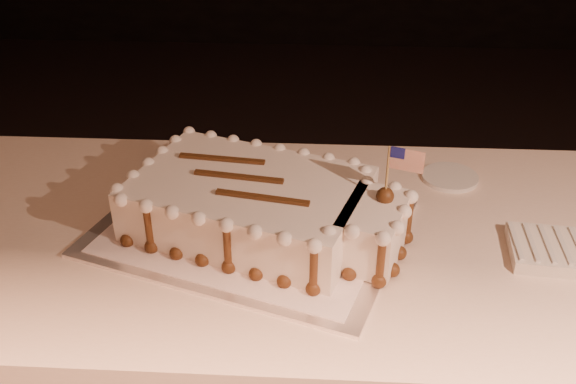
# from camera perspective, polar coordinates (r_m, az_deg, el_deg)

# --- Properties ---
(banquet_table) EXTENTS (2.40, 0.80, 0.75)m
(banquet_table) POSITION_cam_1_polar(r_m,az_deg,el_deg) (1.62, 12.36, -14.70)
(banquet_table) COLOR beige
(banquet_table) RESTS_ON ground
(cake_board) EXTENTS (0.73, 0.63, 0.01)m
(cake_board) POSITION_cam_1_polar(r_m,az_deg,el_deg) (1.36, -3.38, -3.16)
(cake_board) COLOR white
(cake_board) RESTS_ON banquet_table
(doily) EXTENTS (0.65, 0.57, 0.00)m
(doily) POSITION_cam_1_polar(r_m,az_deg,el_deg) (1.36, -3.38, -2.98)
(doily) COLOR white
(doily) RESTS_ON cake_board
(sheet_cake) EXTENTS (0.61, 0.45, 0.23)m
(sheet_cake) POSITION_cam_1_polar(r_m,az_deg,el_deg) (1.31, -2.17, -1.28)
(sheet_cake) COLOR white
(sheet_cake) RESTS_ON doily
(napkin_stack) EXTENTS (0.21, 0.16, 0.03)m
(napkin_stack) POSITION_cam_1_polar(r_m,az_deg,el_deg) (1.38, 23.12, -4.83)
(napkin_stack) COLOR silver
(napkin_stack) RESTS_ON banquet_table
(side_plate) EXTENTS (0.13, 0.13, 0.01)m
(side_plate) POSITION_cam_1_polar(r_m,az_deg,el_deg) (1.58, 14.19, 1.29)
(side_plate) COLOR silver
(side_plate) RESTS_ON banquet_table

